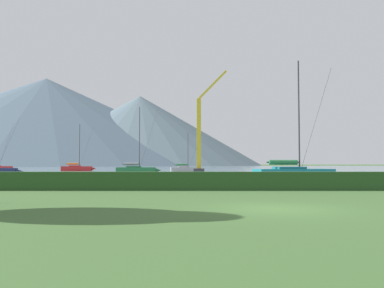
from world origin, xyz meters
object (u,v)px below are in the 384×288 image
object	(u,v)px
sailboat_slip_7	(136,170)
dock_crane	(200,139)
sailboat_slip_9	(77,168)
sailboat_slip_0	(294,174)
sailboat_slip_6	(186,169)

from	to	relation	value
sailboat_slip_7	dock_crane	world-z (taller)	dock_crane
sailboat_slip_9	sailboat_slip_0	bearing A→B (deg)	-61.82
sailboat_slip_0	dock_crane	distance (m)	37.12
sailboat_slip_9	sailboat_slip_7	bearing A→B (deg)	-59.51
sailboat_slip_6	dock_crane	xyz separation A→B (m)	(2.77, -8.27, 5.76)
sailboat_slip_0	dock_crane	xyz separation A→B (m)	(-8.76, 35.64, 5.60)
sailboat_slip_6	sailboat_slip_7	size ratio (longest dim) A/B	0.68
dock_crane	sailboat_slip_6	bearing A→B (deg)	108.51
sailboat_slip_7	sailboat_slip_9	xyz separation A→B (m)	(-17.02, 22.66, -0.01)
sailboat_slip_7	dock_crane	xyz separation A→B (m)	(11.32, 4.53, 5.68)
sailboat_slip_0	dock_crane	world-z (taller)	dock_crane
sailboat_slip_9	dock_crane	distance (m)	34.13
sailboat_slip_9	dock_crane	xyz separation A→B (m)	(28.35, -18.13, 5.69)
dock_crane	sailboat_slip_7	bearing A→B (deg)	-158.20
sailboat_slip_0	sailboat_slip_6	xyz separation A→B (m)	(-11.53, 43.90, -0.17)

